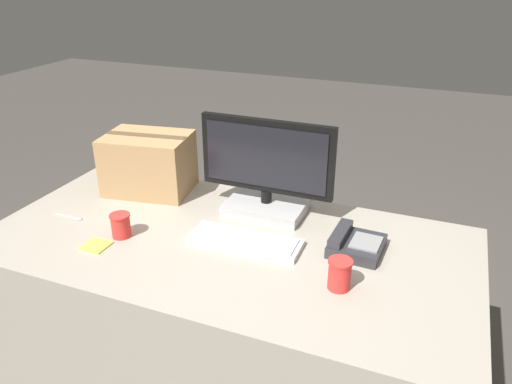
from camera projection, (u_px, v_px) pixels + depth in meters
name	position (u px, v px, depth m)	size (l,w,h in m)	color
office_desk	(229.00, 320.00, 2.01)	(1.80, 0.90, 0.75)	#A89E8E
monitor	(266.00, 176.00, 1.99)	(0.55, 0.23, 0.39)	#B7B7B7
keyboard	(245.00, 241.00, 1.82)	(0.42, 0.15, 0.03)	silver
desk_phone	(355.00, 244.00, 1.77)	(0.19, 0.20, 0.07)	#2D2D33
paper_cup_left	(121.00, 225.00, 1.86)	(0.08, 0.08, 0.09)	red
paper_cup_right	(340.00, 274.00, 1.56)	(0.08, 0.08, 0.10)	red
spoon	(73.00, 217.00, 2.01)	(0.14, 0.03, 0.00)	#B2B2B7
cardboard_box	(149.00, 163.00, 2.20)	(0.40, 0.32, 0.26)	tan
sticky_note_pad	(96.00, 246.00, 1.81)	(0.09, 0.09, 0.01)	#E5DB4C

